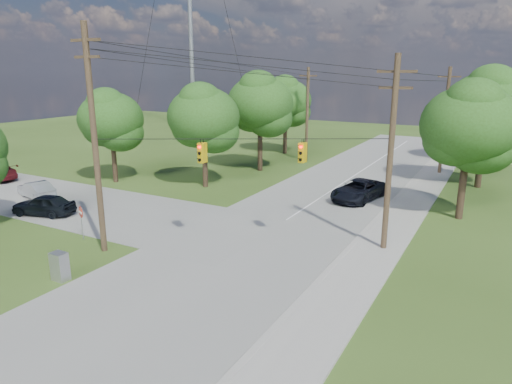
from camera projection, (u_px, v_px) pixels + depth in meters
The scene contains 22 objects.
ground at pixel (165, 270), 22.77m from camera, with size 140.00×140.00×0.00m, color #314B19.
main_road at pixel (249, 245), 26.07m from camera, with size 10.00×100.00×0.03m, color gray.
cross_road at pixel (6, 190), 38.09m from camera, with size 48.00×9.00×0.03m, color gray.
sidewalk_east at pixel (365, 267), 22.93m from camera, with size 2.60×100.00×0.12m, color #A09D96.
pole_sw at pixel (94, 139), 23.65m from camera, with size 2.00×0.32×12.00m.
pole_ne at pixel (391, 153), 23.98m from camera, with size 2.00×0.32×10.50m.
pole_north_e at pixel (445, 120), 42.69m from camera, with size 2.00×0.32×10.00m.
pole_north_w at pixel (307, 114), 49.17m from camera, with size 2.00×0.32×10.00m.
power_lines at pixel (292, 78), 29.48m from camera, with size 13.93×29.62×4.93m.
traffic_signals at pixel (252, 152), 23.91m from camera, with size 4.91×3.27×1.05m.
tree_w_near at pixel (204, 117), 37.66m from camera, with size 6.00×6.00×8.40m.
tree_w_mid at pixel (260, 103), 43.80m from camera, with size 6.40×6.40×9.22m.
tree_w_far at pixel (286, 100), 53.28m from camera, with size 6.00×6.00×8.73m.
tree_e_near at pixel (470, 125), 29.11m from camera, with size 6.20×6.20×8.81m.
tree_e_mid at pixel (488, 105), 37.17m from camera, with size 6.60×6.60×9.64m.
tree_e_far at pixel (482, 107), 48.05m from camera, with size 5.80×5.80×8.32m.
tree_cross_n at pixel (111, 119), 39.36m from camera, with size 5.60×5.60×7.91m.
car_cross_dark at pixel (44, 205), 31.20m from camera, with size 1.71×4.25×1.45m, color black.
car_cross_silver at pixel (36, 190), 35.36m from camera, with size 1.42×4.07×1.34m, color #A9ACB0.
car_main_north at pixel (358, 190), 34.88m from camera, with size 2.54×5.50×1.53m, color black.
control_cabinet at pixel (60, 266), 21.53m from camera, with size 0.77×0.55×1.38m, color #96989B.
do_not_enter_sign at pixel (81, 215), 26.47m from camera, with size 0.63×0.31×2.04m.
Camera 1 is at (14.12, -16.19, 9.65)m, focal length 32.00 mm.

